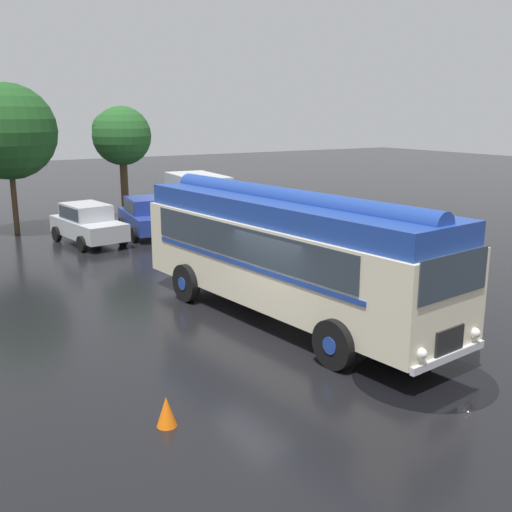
{
  "coord_description": "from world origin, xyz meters",
  "views": [
    {
      "loc": [
        -7.7,
        -11.64,
        5.36
      ],
      "look_at": [
        0.9,
        2.42,
        1.4
      ],
      "focal_mm": 42.0,
      "sensor_mm": 36.0,
      "label": 1
    }
  ],
  "objects_px": {
    "car_near_left": "(88,223)",
    "traffic_cone": "(166,411)",
    "car_mid_left": "(147,216)",
    "box_van": "(203,200)",
    "vintage_bus": "(286,249)"
  },
  "relations": [
    {
      "from": "car_near_left",
      "to": "traffic_cone",
      "type": "bearing_deg",
      "value": -101.57
    },
    {
      "from": "car_near_left",
      "to": "car_mid_left",
      "type": "height_order",
      "value": "same"
    },
    {
      "from": "car_near_left",
      "to": "traffic_cone",
      "type": "distance_m",
      "value": 16.07
    },
    {
      "from": "vintage_bus",
      "to": "car_mid_left",
      "type": "distance_m",
      "value": 12.63
    },
    {
      "from": "box_van",
      "to": "car_mid_left",
      "type": "bearing_deg",
      "value": 178.24
    },
    {
      "from": "vintage_bus",
      "to": "box_van",
      "type": "bearing_deg",
      "value": 73.0
    },
    {
      "from": "car_mid_left",
      "to": "box_van",
      "type": "distance_m",
      "value": 2.84
    },
    {
      "from": "car_mid_left",
      "to": "traffic_cone",
      "type": "height_order",
      "value": "car_mid_left"
    },
    {
      "from": "box_van",
      "to": "traffic_cone",
      "type": "distance_m",
      "value": 18.34
    },
    {
      "from": "car_near_left",
      "to": "vintage_bus",
      "type": "bearing_deg",
      "value": -81.78
    },
    {
      "from": "box_van",
      "to": "traffic_cone",
      "type": "bearing_deg",
      "value": -118.66
    },
    {
      "from": "car_mid_left",
      "to": "box_van",
      "type": "relative_size",
      "value": 0.74
    },
    {
      "from": "car_near_left",
      "to": "traffic_cone",
      "type": "xyz_separation_m",
      "value": [
        -3.22,
        -15.73,
        -0.57
      ]
    },
    {
      "from": "car_near_left",
      "to": "box_van",
      "type": "bearing_deg",
      "value": 3.43
    },
    {
      "from": "vintage_bus",
      "to": "car_near_left",
      "type": "height_order",
      "value": "vintage_bus"
    }
  ]
}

